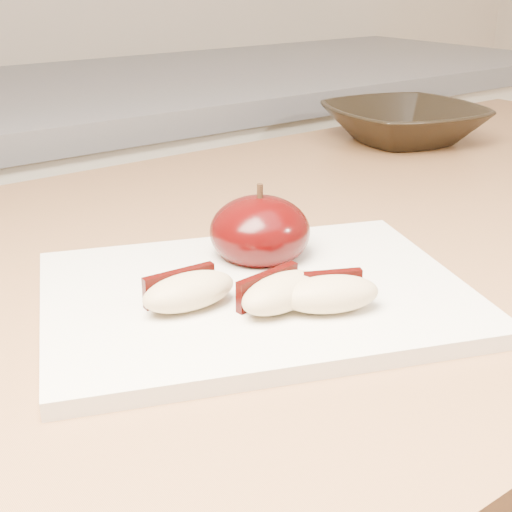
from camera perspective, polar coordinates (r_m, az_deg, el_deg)
back_cabinet at (r=1.37m, az=-18.90°, el=-7.59°), size 2.40×0.62×0.94m
cutting_board at (r=0.52m, az=-0.00°, el=-3.17°), size 0.36×0.32×0.01m
apple_half at (r=0.57m, az=0.31°, el=1.99°), size 0.10×0.10×0.07m
apple_wedge_a at (r=0.48m, az=-5.47°, el=-2.78°), size 0.07×0.04×0.02m
apple_wedge_b at (r=0.48m, az=1.97°, el=-2.88°), size 0.07×0.04×0.02m
apple_wedge_c at (r=0.48m, az=5.87°, el=-2.98°), size 0.08×0.06×0.02m
bowl at (r=1.02m, az=11.70°, el=10.34°), size 0.25×0.25×0.05m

